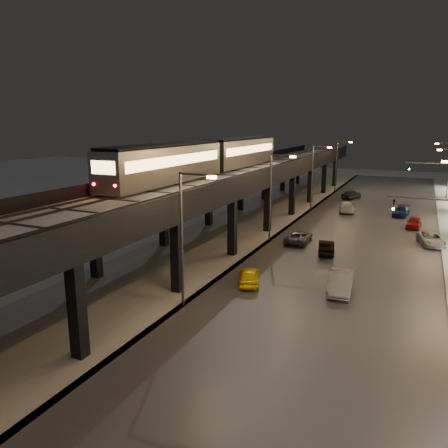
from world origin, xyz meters
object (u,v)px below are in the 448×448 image
at_px(car_mid_dark, 346,207).
at_px(car_onc_white, 401,212).
at_px(car_taxi, 249,276).
at_px(car_mid_silver, 299,237).
at_px(car_far_white, 351,195).
at_px(car_onc_dark, 432,240).
at_px(car_onc_silver, 341,283).
at_px(car_onc_red, 414,223).
at_px(car_near_white, 326,247).
at_px(subway_train, 210,156).

bearing_deg(car_mid_dark, car_onc_white, 172.08).
relative_size(car_taxi, car_mid_silver, 0.83).
distance_m(car_far_white, car_onc_white, 13.69).
bearing_deg(car_mid_dark, car_onc_dark, 118.36).
bearing_deg(car_onc_silver, car_onc_red, 74.62).
relative_size(car_near_white, car_far_white, 0.94).
relative_size(car_mid_silver, car_onc_silver, 1.02).
bearing_deg(subway_train, car_onc_silver, -38.01).
height_order(car_near_white, car_mid_silver, car_near_white).
relative_size(car_far_white, car_onc_red, 1.11).
xyz_separation_m(car_taxi, car_onc_white, (9.18, 31.39, -0.03)).
distance_m(car_taxi, car_onc_dark, 21.63).
bearing_deg(subway_train, car_far_white, 67.58).
bearing_deg(car_mid_silver, car_near_white, 140.47).
height_order(subway_train, car_far_white, subway_train).
distance_m(car_far_white, car_onc_silver, 41.64).
bearing_deg(car_onc_dark, car_taxi, -139.86).
height_order(car_taxi, car_far_white, car_far_white).
bearing_deg(car_onc_silver, car_taxi, -174.81).
relative_size(subway_train, car_taxi, 9.50).
distance_m(subway_train, car_mid_silver, 13.34).
relative_size(car_near_white, car_onc_dark, 0.89).
xyz_separation_m(car_near_white, car_onc_dark, (9.01, 7.19, -0.03)).
height_order(car_mid_silver, car_far_white, car_far_white).
xyz_separation_m(car_taxi, car_far_white, (1.15, 42.48, 0.07)).
relative_size(car_mid_silver, car_onc_red, 1.21).
bearing_deg(subway_train, car_near_white, -16.50).
relative_size(subway_train, car_onc_silver, 8.10).
relative_size(subway_train, car_onc_white, 8.42).
bearing_deg(car_mid_dark, car_onc_silver, 89.30).
bearing_deg(car_mid_dark, car_mid_silver, 75.24).
distance_m(car_mid_dark, car_onc_dark, 17.31).
xyz_separation_m(car_mid_dark, car_far_white, (-1.04, 11.22, -0.02)).
height_order(car_mid_dark, car_onc_silver, car_onc_silver).
distance_m(subway_train, car_onc_dark, 24.56).
xyz_separation_m(car_mid_silver, car_onc_white, (8.82, 18.39, -0.01)).
bearing_deg(car_taxi, car_onc_red, -133.35).
relative_size(car_taxi, car_mid_dark, 0.75).
relative_size(car_mid_dark, car_onc_red, 1.34).
height_order(car_taxi, car_near_white, car_near_white).
relative_size(car_taxi, car_near_white, 0.96).
distance_m(car_mid_dark, car_onc_red, 10.77).
height_order(car_mid_silver, car_onc_red, car_onc_red).
xyz_separation_m(car_taxi, car_mid_dark, (2.19, 31.25, 0.09)).
xyz_separation_m(subway_train, car_near_white, (14.09, -4.17, -7.72)).
xyz_separation_m(subway_train, car_mid_dark, (12.59, 16.76, -7.64)).
bearing_deg(car_mid_silver, car_far_white, -92.19).
distance_m(car_near_white, car_far_white, 32.26).
distance_m(car_far_white, car_onc_red, 20.09).
bearing_deg(car_taxi, car_near_white, -129.45).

